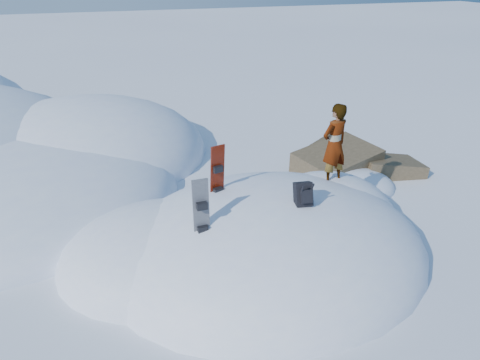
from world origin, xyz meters
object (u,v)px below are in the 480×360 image
object	(u,v)px
snowboard_red	(217,182)
backpack	(304,194)
person	(334,145)
snowboard_dark	(202,220)

from	to	relation	value
snowboard_red	backpack	size ratio (longest dim) A/B	3.02
snowboard_red	person	world-z (taller)	person
snowboard_dark	snowboard_red	bearing A→B (deg)	60.90
snowboard_dark	backpack	world-z (taller)	snowboard_dark
snowboard_red	person	size ratio (longest dim) A/B	0.90
snowboard_dark	backpack	xyz separation A→B (m)	(2.09, 0.02, 0.17)
snowboard_red	snowboard_dark	distance (m)	1.46
person	backpack	bearing A→B (deg)	27.11
snowboard_red	person	xyz separation A→B (m)	(2.77, 0.02, 0.49)
backpack	person	distance (m)	1.93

